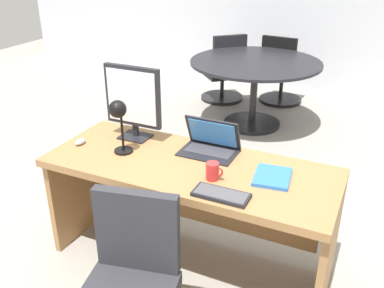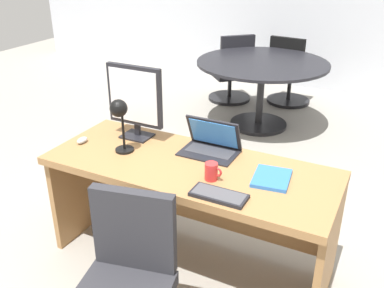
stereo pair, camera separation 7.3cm
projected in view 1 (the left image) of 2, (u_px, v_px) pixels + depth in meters
name	position (u px, v px, depth m)	size (l,w,h in m)	color
ground	(256.00, 165.00, 4.15)	(12.00, 12.00, 0.00)	gray
desk	(192.00, 188.00, 2.72)	(1.78, 0.70, 0.74)	#9E7042
monitor	(133.00, 99.00, 2.84)	(0.40, 0.16, 0.50)	black
laptop	(211.00, 141.00, 2.74)	(0.36, 0.25, 0.22)	black
keyboard	(221.00, 195.00, 2.27)	(0.30, 0.13, 0.02)	black
mouse	(80.00, 142.00, 2.85)	(0.05, 0.09, 0.04)	#B7BABF
desk_lamp	(119.00, 116.00, 2.63)	(0.12, 0.14, 0.36)	black
book	(272.00, 177.00, 2.45)	(0.23, 0.27, 0.02)	blue
coffee_mug	(213.00, 171.00, 2.42)	(0.10, 0.07, 0.10)	red
meeting_table	(255.00, 77.00, 4.80)	(1.44, 1.44, 0.76)	black
meeting_chair_near	(281.00, 76.00, 5.59)	(0.56, 0.56, 0.89)	black
meeting_chair_far	(224.00, 75.00, 5.66)	(0.65, 0.66, 0.90)	black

